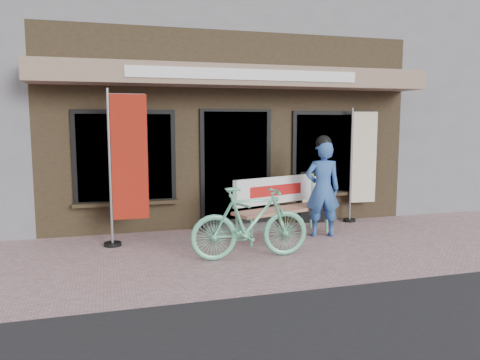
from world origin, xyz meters
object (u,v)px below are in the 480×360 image
object	(u,v)px
bench	(280,202)
nobori_cream	(362,163)
person	(323,187)
bicycle	(250,223)
menu_stand	(312,197)
nobori_red	(126,166)

from	to	relation	value
bench	nobori_cream	bearing A→B (deg)	0.19
person	bicycle	xyz separation A→B (m)	(-1.58, -0.93, -0.33)
bench	bicycle	distance (m)	1.48
menu_stand	nobori_red	bearing A→B (deg)	-161.23
person	nobori_cream	distance (m)	1.59
nobori_red	menu_stand	distance (m)	3.69
bench	nobori_red	distance (m)	2.66
bench	nobori_red	bearing A→B (deg)	159.59
menu_stand	bicycle	bearing A→B (deg)	-126.38
bench	bicycle	world-z (taller)	bicycle
bicycle	nobori_red	xyz separation A→B (m)	(-1.66, 1.25, 0.76)
bench	bicycle	bearing A→B (deg)	-146.26
nobori_cream	menu_stand	distance (m)	1.18
nobori_red	menu_stand	size ratio (longest dim) A/B	2.48
nobori_red	nobori_cream	bearing A→B (deg)	7.42
nobori_cream	bicycle	bearing A→B (deg)	-143.64
bench	person	xyz separation A→B (m)	(0.68, -0.24, 0.26)
menu_stand	bench	bearing A→B (deg)	-133.33
nobori_cream	menu_stand	xyz separation A→B (m)	(-0.98, 0.14, -0.64)
person	nobori_cream	size ratio (longest dim) A/B	0.78
person	nobori_red	bearing A→B (deg)	-173.07
bicycle	nobori_cream	size ratio (longest dim) A/B	0.78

